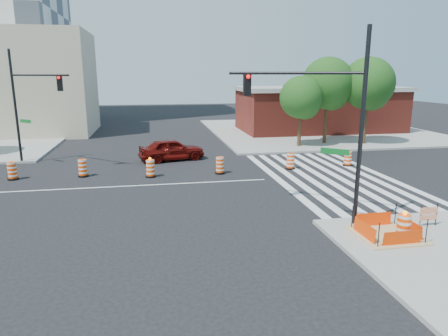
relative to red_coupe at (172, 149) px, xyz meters
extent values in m
plane|color=black|center=(-2.11, -6.28, -0.77)|extent=(120.00, 120.00, 0.00)
cube|color=gray|center=(15.89, 11.72, -0.69)|extent=(22.00, 22.00, 0.15)
cube|color=silver|center=(5.69, -6.28, -0.76)|extent=(0.45, 13.50, 0.01)
cube|color=silver|center=(6.59, -6.28, -0.76)|extent=(0.45, 13.50, 0.01)
cube|color=silver|center=(7.49, -6.28, -0.76)|extent=(0.45, 13.50, 0.01)
cube|color=silver|center=(8.39, -6.28, -0.76)|extent=(0.45, 13.50, 0.01)
cube|color=silver|center=(9.29, -6.28, -0.76)|extent=(0.45, 13.50, 0.01)
cube|color=silver|center=(10.19, -6.28, -0.76)|extent=(0.45, 13.50, 0.01)
cube|color=silver|center=(11.09, -6.28, -0.76)|extent=(0.45, 13.50, 0.01)
cube|color=silver|center=(11.99, -6.28, -0.76)|extent=(0.45, 13.50, 0.01)
cube|color=silver|center=(-2.11, -6.28, -0.76)|extent=(14.00, 0.12, 0.01)
cube|color=tan|center=(6.89, -15.28, -0.59)|extent=(2.20, 2.20, 0.05)
cube|color=#F13B04|center=(6.89, -16.18, -0.34)|extent=(1.44, 0.02, 0.55)
cube|color=#F13B04|center=(6.89, -14.38, -0.34)|extent=(1.44, 0.02, 0.55)
cube|color=#F13B04|center=(5.99, -15.28, -0.34)|extent=(0.02, 1.44, 0.55)
cube|color=#F13B04|center=(7.79, -15.28, -0.34)|extent=(0.02, 1.44, 0.55)
cylinder|color=black|center=(5.99, -16.18, -0.17)|extent=(0.04, 0.04, 0.90)
cylinder|color=black|center=(7.79, -16.18, -0.17)|extent=(0.04, 0.04, 0.90)
cylinder|color=black|center=(5.99, -14.38, -0.17)|extent=(0.04, 0.04, 0.90)
cylinder|color=black|center=(7.79, -14.38, -0.17)|extent=(0.04, 0.04, 0.90)
cube|color=maroon|center=(15.89, 11.72, 1.33)|extent=(16.00, 8.00, 4.20)
cube|color=gray|center=(15.89, 11.72, 3.63)|extent=(16.50, 8.50, 0.40)
cube|color=#B6AB8B|center=(-14.11, 15.72, 4.23)|extent=(14.00, 10.00, 10.00)
imported|color=#530A07|center=(0.00, 0.00, 0.00)|extent=(4.79, 2.77, 1.53)
cylinder|color=black|center=(6.35, -13.90, 3.10)|extent=(0.17, 0.17, 7.43)
cylinder|color=black|center=(4.19, -12.15, 5.14)|extent=(4.40, 3.59, 0.11)
cube|color=black|center=(2.67, -10.92, 4.67)|extent=(0.30, 0.26, 0.93)
sphere|color=#FF0C0C|center=(2.67, -11.10, 5.00)|extent=(0.17, 0.17, 0.17)
cube|color=#0C591E|center=(5.63, -13.32, 2.17)|extent=(0.89, 0.73, 0.23)
cylinder|color=black|center=(-10.06, 0.92, 3.03)|extent=(0.16, 0.16, 7.29)
cylinder|color=black|center=(-7.99, -0.87, 5.04)|extent=(4.21, 3.66, 0.11)
cube|color=black|center=(-6.54, -2.12, 4.58)|extent=(0.29, 0.26, 0.91)
sphere|color=#FF0C0C|center=(-6.54, -2.30, 4.90)|extent=(0.16, 0.16, 0.16)
cube|color=#0C591E|center=(-9.37, 0.33, 2.12)|extent=(0.85, 0.74, 0.23)
cylinder|color=black|center=(7.12, -15.85, -0.57)|extent=(0.58, 0.58, 0.10)
cylinder|color=#FF4605|center=(7.12, -15.85, -0.09)|extent=(0.46, 0.46, 0.92)
sphere|color=#FF990C|center=(7.12, -15.85, 0.44)|extent=(0.15, 0.15, 0.15)
cube|color=#FF4605|center=(8.99, -14.70, 0.01)|extent=(0.76, 0.05, 0.25)
cube|color=#FF4605|center=(8.99, -14.70, -0.27)|extent=(0.76, 0.05, 0.20)
cylinder|color=black|center=(8.65, -14.70, -0.17)|extent=(0.04, 0.04, 0.90)
cylinder|color=black|center=(9.33, -14.69, -0.17)|extent=(0.04, 0.04, 0.90)
cylinder|color=#382314|center=(10.50, 3.04, 1.04)|extent=(0.29, 0.29, 3.61)
sphere|color=#123F13|center=(10.50, 3.04, 3.30)|extent=(3.39, 3.39, 3.39)
sphere|color=#123F13|center=(10.96, 3.31, 2.73)|extent=(2.48, 2.48, 2.48)
sphere|color=#123F13|center=(10.14, 2.86, 2.96)|extent=(2.26, 2.26, 2.26)
cylinder|color=#382314|center=(13.16, 4.02, 1.52)|extent=(0.29, 0.29, 4.56)
sphere|color=#123F13|center=(13.16, 4.02, 4.37)|extent=(4.28, 4.28, 4.28)
sphere|color=#123F13|center=(13.62, 4.29, 3.66)|extent=(3.14, 3.14, 3.14)
sphere|color=#123F13|center=(12.80, 3.84, 3.94)|extent=(2.85, 2.85, 2.85)
cylinder|color=#382314|center=(16.32, 3.18, 1.51)|extent=(0.30, 0.30, 4.56)
sphere|color=#123F13|center=(16.32, 3.18, 4.36)|extent=(4.27, 4.27, 4.27)
sphere|color=#123F13|center=(16.79, 3.46, 3.65)|extent=(3.13, 3.13, 3.13)
sphere|color=#123F13|center=(15.94, 2.99, 3.93)|extent=(2.85, 2.85, 2.85)
cylinder|color=black|center=(-9.22, -3.70, -0.72)|extent=(0.60, 0.60, 0.10)
cylinder|color=#FF4605|center=(-9.22, -3.70, -0.22)|extent=(0.48, 0.48, 0.95)
cylinder|color=black|center=(-5.39, -3.71, -0.72)|extent=(0.60, 0.60, 0.10)
cylinder|color=#FF4605|center=(-5.39, -3.71, -0.22)|extent=(0.48, 0.48, 0.95)
cylinder|color=black|center=(-1.49, -4.53, -0.72)|extent=(0.60, 0.60, 0.10)
cylinder|color=#FF4605|center=(-1.49, -4.53, -0.22)|extent=(0.48, 0.48, 0.95)
sphere|color=#FF990C|center=(-1.49, -4.53, 0.33)|extent=(0.16, 0.16, 0.16)
cylinder|color=black|center=(2.63, -4.45, -0.72)|extent=(0.60, 0.60, 0.10)
cylinder|color=#FF4605|center=(2.63, -4.45, -0.22)|extent=(0.48, 0.48, 0.95)
cylinder|color=black|center=(7.22, -4.10, -0.72)|extent=(0.60, 0.60, 0.10)
cylinder|color=#FF4605|center=(7.22, -4.10, -0.22)|extent=(0.48, 0.48, 0.95)
cylinder|color=black|center=(11.22, -3.90, -0.72)|extent=(0.60, 0.60, 0.10)
cylinder|color=#FF4605|center=(11.22, -3.90, -0.22)|extent=(0.48, 0.48, 0.95)
camera|label=1|loc=(-1.38, -27.51, 5.10)|focal=32.00mm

